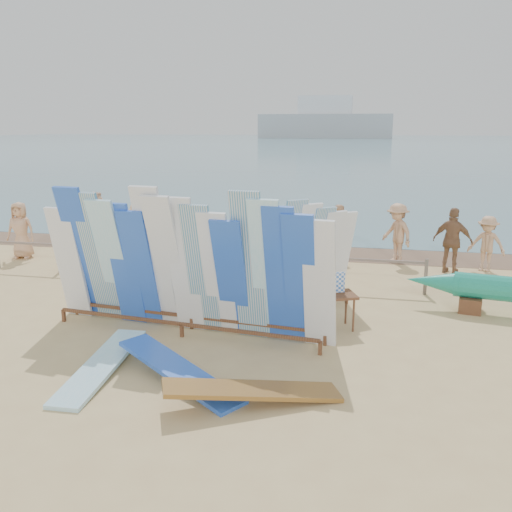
% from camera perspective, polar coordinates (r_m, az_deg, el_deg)
% --- Properties ---
extents(ground, '(160.00, 160.00, 0.00)m').
position_cam_1_polar(ground, '(12.09, -11.07, -6.37)').
color(ground, tan).
rests_on(ground, ground).
extents(ocean, '(320.00, 240.00, 0.02)m').
position_cam_1_polar(ocean, '(138.57, 10.32, 11.62)').
color(ocean, slate).
rests_on(ocean, ground).
extents(wet_sand_strip, '(40.00, 2.60, 0.01)m').
position_cam_1_polar(wet_sand_strip, '(18.66, -2.49, 0.93)').
color(wet_sand_strip, brown).
rests_on(wet_sand_strip, ground).
extents(distant_ship, '(45.00, 8.00, 14.00)m').
position_cam_1_polar(distant_ship, '(191.16, 7.24, 13.79)').
color(distant_ship, '#999EA3').
rests_on(distant_ship, ocean).
extents(fence, '(12.08, 0.08, 0.90)m').
position_cam_1_polar(fence, '(14.60, -6.62, -0.17)').
color(fence, '#7F6C60').
rests_on(fence, ground).
extents(main_surfboard_rack, '(6.01, 1.38, 2.98)m').
position_cam_1_polar(main_surfboard_rack, '(10.72, -7.55, -1.37)').
color(main_surfboard_rack, brown).
rests_on(main_surfboard_rack, ground).
extents(side_surfboard_rack, '(2.08, 1.84, 2.56)m').
position_cam_1_polar(side_surfboard_rack, '(12.26, 5.58, -0.32)').
color(side_surfboard_rack, brown).
rests_on(side_surfboard_rack, ground).
extents(vendor_table, '(1.07, 0.93, 1.20)m').
position_cam_1_polar(vendor_table, '(11.23, 8.04, -5.67)').
color(vendor_table, brown).
rests_on(vendor_table, ground).
extents(flat_board_d, '(2.57, 1.92, 0.38)m').
position_cam_1_polar(flat_board_d, '(9.17, -8.09, -12.93)').
color(flat_board_d, blue).
rests_on(flat_board_d, ground).
extents(flat_board_c, '(2.68, 1.61, 0.44)m').
position_cam_1_polar(flat_board_c, '(8.44, -0.28, -15.25)').
color(flat_board_c, olive).
rests_on(flat_board_c, ground).
extents(flat_board_b, '(0.66, 2.72, 0.23)m').
position_cam_1_polar(flat_board_b, '(9.77, -15.93, -11.61)').
color(flat_board_b, '#90D3E7').
rests_on(flat_board_b, ground).
extents(beach_chair_left, '(0.50, 0.52, 0.77)m').
position_cam_1_polar(beach_chair_left, '(15.59, -5.69, -0.80)').
color(beach_chair_left, red).
rests_on(beach_chair_left, ground).
extents(beach_chair_right, '(0.70, 0.71, 0.84)m').
position_cam_1_polar(beach_chair_right, '(15.01, 2.61, -1.23)').
color(beach_chair_right, red).
rests_on(beach_chair_right, ground).
extents(stroller, '(0.74, 0.86, 1.00)m').
position_cam_1_polar(stroller, '(15.37, -0.41, -0.26)').
color(stroller, red).
rests_on(stroller, ground).
extents(beachgoer_5, '(1.62, 1.22, 1.70)m').
position_cam_1_polar(beachgoer_5, '(16.54, 4.05, 2.27)').
color(beachgoer_5, beige).
rests_on(beachgoer_5, ground).
extents(beachgoer_11, '(1.39, 1.70, 1.82)m').
position_cam_1_polar(beachgoer_11, '(20.17, -16.41, 3.97)').
color(beachgoer_11, beige).
rests_on(beachgoer_11, ground).
extents(beachgoer_2, '(0.93, 0.85, 1.77)m').
position_cam_1_polar(beachgoer_2, '(16.57, -8.46, 2.31)').
color(beachgoer_2, beige).
rests_on(beachgoer_2, ground).
extents(beachgoer_9, '(1.10, 1.21, 1.81)m').
position_cam_1_polar(beachgoer_9, '(17.00, 14.62, 2.36)').
color(beachgoer_9, tan).
rests_on(beachgoer_9, ground).
extents(beachgoer_10, '(1.19, 0.87, 1.87)m').
position_cam_1_polar(beachgoer_10, '(16.14, 19.99, 1.51)').
color(beachgoer_10, '#8C6042').
rests_on(beachgoer_10, ground).
extents(beachgoer_3, '(1.18, 1.08, 1.76)m').
position_cam_1_polar(beachgoer_3, '(17.25, -12.25, 2.57)').
color(beachgoer_3, tan).
rests_on(beachgoer_3, ground).
extents(beachgoer_6, '(0.93, 0.54, 1.81)m').
position_cam_1_polar(beachgoer_6, '(15.63, 2.41, 1.84)').
color(beachgoer_6, tan).
rests_on(beachgoer_6, ground).
extents(beachgoer_4, '(0.62, 1.04, 1.66)m').
position_cam_1_polar(beachgoer_4, '(16.38, 0.83, 2.14)').
color(beachgoer_4, '#8C6042').
rests_on(beachgoer_4, ground).
extents(beachgoer_extra_0, '(1.12, 0.81, 1.60)m').
position_cam_1_polar(beachgoer_extra_0, '(16.76, 23.13, 1.19)').
color(beachgoer_extra_0, tan).
rests_on(beachgoer_extra_0, ground).
extents(beachgoer_7, '(0.57, 0.71, 1.70)m').
position_cam_1_polar(beachgoer_7, '(17.13, 8.52, 2.56)').
color(beachgoer_7, '#8C6042').
rests_on(beachgoer_7, ground).
extents(beachgoer_0, '(0.92, 0.54, 1.77)m').
position_cam_1_polar(beachgoer_0, '(18.50, -23.53, 2.50)').
color(beachgoer_0, tan).
rests_on(beachgoer_0, ground).
extents(beachgoer_1, '(0.66, 0.71, 1.73)m').
position_cam_1_polar(beachgoer_1, '(17.18, -11.46, 2.51)').
color(beachgoer_1, '#8C6042').
rests_on(beachgoer_1, ground).
extents(beachgoer_extra_1, '(0.53, 0.96, 1.56)m').
position_cam_1_polar(beachgoer_extra_1, '(20.01, -19.30, 3.31)').
color(beachgoer_extra_1, '#8C6042').
rests_on(beachgoer_extra_1, ground).
extents(beachgoer_8, '(0.66, 0.88, 1.64)m').
position_cam_1_polar(beachgoer_8, '(14.55, 3.53, 0.61)').
color(beachgoer_8, beige).
rests_on(beachgoer_8, ground).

